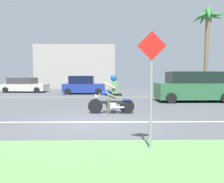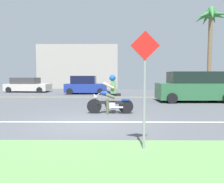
{
  "view_description": "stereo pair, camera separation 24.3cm",
  "coord_description": "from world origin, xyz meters",
  "views": [
    {
      "loc": [
        0.68,
        -7.26,
        1.66
      ],
      "look_at": [
        0.84,
        3.96,
        0.81
      ],
      "focal_mm": 33.26,
      "sensor_mm": 36.0,
      "label": 1
    },
    {
      "loc": [
        0.92,
        -7.26,
        1.66
      ],
      "look_at": [
        0.84,
        3.96,
        0.81
      ],
      "focal_mm": 33.26,
      "sensor_mm": 36.0,
      "label": 2
    }
  ],
  "objects": [
    {
      "name": "ground",
      "position": [
        0.0,
        3.0,
        -0.02
      ],
      "size": [
        56.0,
        30.0,
        0.04
      ],
      "primitive_type": "cube",
      "color": "#4C4F54"
    },
    {
      "name": "grass_median",
      "position": [
        0.0,
        -4.1,
        0.03
      ],
      "size": [
        56.0,
        3.8,
        0.06
      ],
      "primitive_type": "cube",
      "color": "#5B8C4C",
      "rests_on": "ground"
    },
    {
      "name": "lane_line_near",
      "position": [
        0.0,
        0.1,
        0.0
      ],
      "size": [
        50.4,
        0.12,
        0.01
      ],
      "primitive_type": "cube",
      "color": "silver",
      "rests_on": "ground"
    },
    {
      "name": "lane_line_far",
      "position": [
        0.0,
        8.84,
        0.0
      ],
      "size": [
        50.4,
        0.12,
        0.01
      ],
      "primitive_type": "cube",
      "color": "yellow",
      "rests_on": "ground"
    },
    {
      "name": "motorcyclist",
      "position": [
        0.79,
        1.8,
        0.72
      ],
      "size": [
        2.05,
        0.67,
        1.71
      ],
      "color": "black",
      "rests_on": "ground"
    },
    {
      "name": "suv_nearby",
      "position": [
        6.14,
        6.08,
        0.94
      ],
      "size": [
        4.89,
        2.14,
        1.93
      ],
      "color": "#2D663D",
      "rests_on": "ground"
    },
    {
      "name": "parked_car_0",
      "position": [
        -7.9,
        13.89,
        0.7
      ],
      "size": [
        4.49,
        2.25,
        1.48
      ],
      "color": "beige",
      "rests_on": "ground"
    },
    {
      "name": "parked_car_1",
      "position": [
        -1.67,
        11.89,
        0.77
      ],
      "size": [
        3.79,
        2.04,
        1.66
      ],
      "color": "navy",
      "rests_on": "ground"
    },
    {
      "name": "palm_tree_0",
      "position": [
        11.31,
        15.45,
        7.4
      ],
      "size": [
        3.62,
        3.49,
        8.94
      ],
      "color": "brown",
      "rests_on": "ground"
    },
    {
      "name": "street_sign",
      "position": [
        1.59,
        -2.8,
        1.59
      ],
      "size": [
        0.62,
        0.06,
        2.61
      ],
      "color": "gray",
      "rests_on": "ground"
    },
    {
      "name": "building_far",
      "position": [
        -3.71,
        21.0,
        2.82
      ],
      "size": [
        10.28,
        4.0,
        5.64
      ],
      "primitive_type": "cube",
      "color": "#A8A399",
      "rests_on": "ground"
    }
  ]
}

